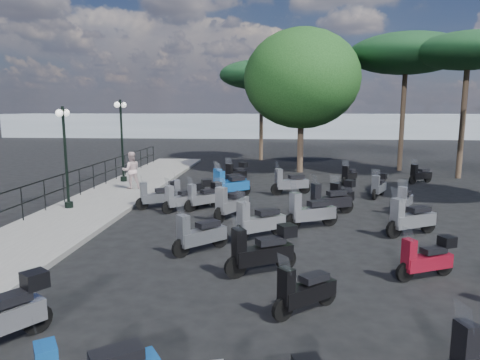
# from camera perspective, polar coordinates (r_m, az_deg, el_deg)

# --- Properties ---
(ground) EXTENTS (120.00, 120.00, 0.00)m
(ground) POSITION_cam_1_polar(r_m,az_deg,el_deg) (12.51, 3.58, -7.65)
(ground) COLOR black
(ground) RESTS_ON ground
(sidewalk) EXTENTS (3.00, 30.00, 0.15)m
(sidewalk) POSITION_cam_1_polar(r_m,az_deg,el_deg) (16.76, -19.09, -3.47)
(sidewalk) COLOR slate
(sidewalk) RESTS_ON ground
(railing) EXTENTS (0.04, 26.04, 1.10)m
(railing) POSITION_cam_1_polar(r_m,az_deg,el_deg) (16.99, -23.53, -0.74)
(railing) COLOR black
(railing) RESTS_ON sidewalk
(lamp_post_1) EXTENTS (0.41, 1.05, 3.61)m
(lamp_post_1) POSITION_cam_1_polar(r_m,az_deg,el_deg) (16.36, -22.27, 3.62)
(lamp_post_1) COLOR black
(lamp_post_1) RESTS_ON sidewalk
(lamp_post_2) EXTENTS (0.32, 1.17, 3.97)m
(lamp_post_2) POSITION_cam_1_polar(r_m,az_deg,el_deg) (21.62, -15.49, 5.77)
(lamp_post_2) COLOR black
(lamp_post_2) RESTS_ON sidewalk
(pedestrian_far) EXTENTS (0.99, 0.90, 1.65)m
(pedestrian_far) POSITION_cam_1_polar(r_m,az_deg,el_deg) (19.62, -14.30, 1.26)
(pedestrian_far) COLOR beige
(pedestrian_far) RESTS_ON sidewalk
(scooter_2) EXTENTS (1.30, 1.28, 1.37)m
(scooter_2) POSITION_cam_1_polar(r_m,az_deg,el_deg) (11.12, -5.39, -7.31)
(scooter_2) COLOR black
(scooter_2) RESTS_ON ground
(scooter_3) EXTENTS (1.27, 1.23, 1.28)m
(scooter_3) POSITION_cam_1_polar(r_m,az_deg,el_deg) (15.60, -7.72, -2.43)
(scooter_3) COLOR black
(scooter_3) RESTS_ON ground
(scooter_4) EXTENTS (1.52, 0.95, 1.32)m
(scooter_4) POSITION_cam_1_polar(r_m,az_deg,el_deg) (16.16, -10.83, -2.05)
(scooter_4) COLOR black
(scooter_4) RESTS_ON ground
(scooter_5) EXTENTS (1.51, 1.29, 1.49)m
(scooter_5) POSITION_cam_1_polar(r_m,az_deg,el_deg) (18.53, -1.58, -0.35)
(scooter_5) COLOR black
(scooter_5) RESTS_ON ground
(scooter_7) EXTENTS (1.24, 1.03, 1.21)m
(scooter_7) POSITION_cam_1_polar(r_m,az_deg,el_deg) (8.06, 8.57, -14.48)
(scooter_7) COLOR black
(scooter_7) RESTS_ON ground
(scooter_8) EXTENTS (1.56, 1.18, 1.46)m
(scooter_8) POSITION_cam_1_polar(r_m,az_deg,el_deg) (12.17, 2.55, -5.63)
(scooter_8) COLOR black
(scooter_8) RESTS_ON ground
(scooter_9) EXTENTS (1.59, 0.86, 1.34)m
(scooter_9) POSITION_cam_1_polar(r_m,az_deg,el_deg) (16.35, -6.54, -1.78)
(scooter_9) COLOR black
(scooter_9) RESTS_ON ground
(scooter_10) EXTENTS (1.08, 1.66, 1.48)m
(scooter_10) POSITION_cam_1_polar(r_m,az_deg,el_deg) (14.41, -1.22, -3.22)
(scooter_10) COLOR black
(scooter_10) RESTS_ON ground
(scooter_11) EXTENTS (1.04, 1.53, 1.35)m
(scooter_11) POSITION_cam_1_polar(r_m,az_deg,el_deg) (21.11, -0.52, 0.84)
(scooter_11) COLOR black
(scooter_11) RESTS_ON ground
(scooter_14) EXTENTS (1.62, 1.04, 1.41)m
(scooter_14) POSITION_cam_1_polar(r_m,az_deg,el_deg) (9.72, 2.98, -9.42)
(scooter_14) COLOR black
(scooter_14) RESTS_ON ground
(scooter_15) EXTENTS (1.73, 1.01, 1.49)m
(scooter_15) POSITION_cam_1_polar(r_m,az_deg,el_deg) (13.45, 9.37, -4.25)
(scooter_15) COLOR black
(scooter_15) RESTS_ON ground
(scooter_16) EXTENTS (1.73, 0.91, 1.45)m
(scooter_16) POSITION_cam_1_polar(r_m,az_deg,el_deg) (15.26, 11.79, -2.73)
(scooter_16) COLOR black
(scooter_16) RESTS_ON ground
(scooter_17) EXTENTS (1.76, 0.89, 1.47)m
(scooter_17) POSITION_cam_1_polar(r_m,az_deg,el_deg) (18.63, 6.68, -0.39)
(scooter_17) COLOR black
(scooter_17) RESTS_ON ground
(scooter_20) EXTENTS (1.41, 0.80, 1.20)m
(scooter_20) POSITION_cam_1_polar(r_m,az_deg,el_deg) (10.30, 23.61, -9.60)
(scooter_20) COLOR black
(scooter_20) RESTS_ON ground
(scooter_21) EXTENTS (0.89, 1.47, 1.28)m
(scooter_21) POSITION_cam_1_polar(r_m,az_deg,el_deg) (16.40, 21.10, -2.55)
(scooter_21) COLOR black
(scooter_21) RESTS_ON ground
(scooter_22) EXTENTS (1.12, 1.47, 1.35)m
(scooter_22) POSITION_cam_1_polar(r_m,az_deg,el_deg) (16.22, 13.44, -2.06)
(scooter_22) COLOR black
(scooter_22) RESTS_ON ground
(scooter_23) EXTENTS (0.92, 1.37, 1.24)m
(scooter_23) POSITION_cam_1_polar(r_m,az_deg,el_deg) (21.68, 14.32, 0.56)
(scooter_23) COLOR black
(scooter_23) RESTS_ON ground
(scooter_27) EXTENTS (1.68, 1.03, 1.47)m
(scooter_27) POSITION_cam_1_polar(r_m,az_deg,el_deg) (13.46, 21.81, -4.83)
(scooter_27) COLOR black
(scooter_27) RESTS_ON ground
(scooter_28) EXTENTS (0.92, 1.45, 1.26)m
(scooter_28) POSITION_cam_1_polar(r_m,az_deg,el_deg) (18.82, 18.03, -0.79)
(scooter_28) COLOR black
(scooter_28) RESTS_ON ground
(scooter_29) EXTENTS (1.37, 0.96, 1.25)m
(scooter_29) POSITION_cam_1_polar(r_m,az_deg,el_deg) (23.06, 22.88, 0.64)
(scooter_29) COLOR black
(scooter_29) RESTS_ON ground
(scooter_31) EXTENTS (1.27, 1.23, 1.28)m
(scooter_31) POSITION_cam_1_polar(r_m,az_deg,el_deg) (15.79, -4.83, -2.24)
(scooter_31) COLOR black
(scooter_31) RESTS_ON ground
(scooter_32) EXTENTS (1.51, 1.29, 1.49)m
(scooter_32) POSITION_cam_1_polar(r_m,az_deg,el_deg) (17.87, -1.20, -0.72)
(scooter_32) COLOR black
(scooter_32) RESTS_ON ground
(broadleaf_tree) EXTENTS (6.63, 6.63, 8.17)m
(broadleaf_tree) POSITION_cam_1_polar(r_m,az_deg,el_deg) (25.20, 8.25, 13.18)
(broadleaf_tree) COLOR #38281E
(broadleaf_tree) RESTS_ON ground
(pine_0) EXTENTS (6.69, 6.69, 8.00)m
(pine_0) POSITION_cam_1_polar(r_m,az_deg,el_deg) (27.51, 21.30, 15.38)
(pine_0) COLOR #38281E
(pine_0) RESTS_ON ground
(pine_1) EXTENTS (5.48, 5.48, 7.57)m
(pine_1) POSITION_cam_1_polar(r_m,az_deg,el_deg) (25.70, 28.18, 14.88)
(pine_1) COLOR #38281E
(pine_1) RESTS_ON ground
(pine_2) EXTENTS (6.01, 6.01, 7.10)m
(pine_2) POSITION_cam_1_polar(r_m,az_deg,el_deg) (31.12, 2.90, 13.79)
(pine_2) COLOR #38281E
(pine_2) RESTS_ON ground
(distant_hills) EXTENTS (70.00, 8.00, 3.00)m
(distant_hills) POSITION_cam_1_polar(r_m,az_deg,el_deg) (56.99, 4.35, 7.25)
(distant_hills) COLOR gray
(distant_hills) RESTS_ON ground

